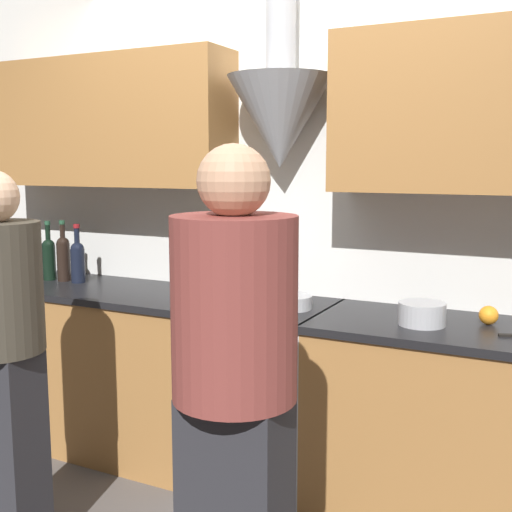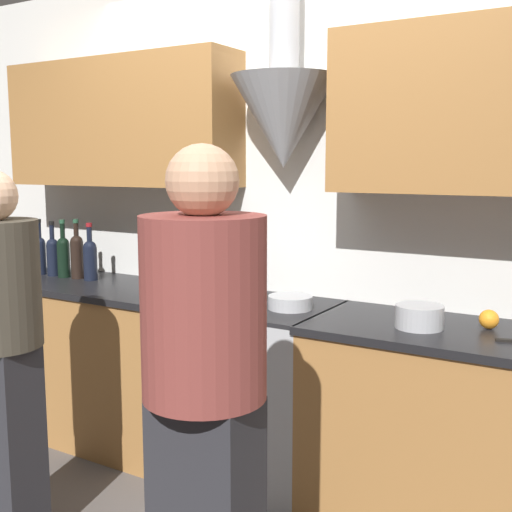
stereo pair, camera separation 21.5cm
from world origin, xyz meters
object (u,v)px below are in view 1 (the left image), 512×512
stock_pot (242,289)px  wine_bottle_5 (78,260)px  stove_range (265,393)px  person_foreground_left (0,349)px  saucepan (422,314)px  person_foreground_right (235,403)px  wine_bottle_3 (49,257)px  wine_bottle_4 (63,256)px  orange_fruit (489,315)px  wine_bottle_0 (14,253)px  wine_bottle_2 (37,257)px  mixing_bowl (290,302)px  wine_bottle_1 (23,255)px

stock_pot → wine_bottle_5: bearing=178.3°
stove_range → person_foreground_left: size_ratio=0.58×
saucepan → person_foreground_right: bearing=-104.0°
stove_range → wine_bottle_3: 1.53m
wine_bottle_4 → orange_fruit: size_ratio=4.38×
stove_range → saucepan: 0.91m
stock_pot → stove_range: bearing=-4.1°
orange_fruit → wine_bottle_0: bearing=-179.0°
person_foreground_left → person_foreground_right: person_foreground_right is taller
orange_fruit → wine_bottle_5: bearing=-179.0°
wine_bottle_0 → wine_bottle_3: 0.29m
person_foreground_right → person_foreground_left: bearing=170.9°
wine_bottle_4 → saucepan: 2.08m
wine_bottle_2 → wine_bottle_3: (0.10, -0.01, 0.01)m
wine_bottle_3 → stock_pot: wine_bottle_3 is taller
wine_bottle_4 → wine_bottle_2: bearing=-178.0°
wine_bottle_3 → wine_bottle_0: bearing=179.3°
wine_bottle_0 → wine_bottle_2: size_ratio=1.02×
stove_range → wine_bottle_0: size_ratio=2.68×
stove_range → mixing_bowl: bearing=-6.9°
person_foreground_left → wine_bottle_5: bearing=117.2°
wine_bottle_4 → person_foreground_left: (0.64, -1.04, -0.19)m
orange_fruit → person_foreground_left: size_ratio=0.05×
wine_bottle_3 → saucepan: size_ratio=1.74×
wine_bottle_3 → person_foreground_left: bearing=-54.1°
wine_bottle_5 → mixing_bowl: bearing=-2.4°
stove_range → person_foreground_right: person_foreground_right is taller
wine_bottle_1 → wine_bottle_2: size_ratio=1.03×
orange_fruit → person_foreground_right: size_ratio=0.05×
wine_bottle_4 → saucepan: size_ratio=1.78×
wine_bottle_2 → saucepan: wine_bottle_2 is taller
wine_bottle_0 → person_foreground_left: person_foreground_left is taller
wine_bottle_1 → person_foreground_right: size_ratio=0.21×
wine_bottle_0 → orange_fruit: 2.71m
wine_bottle_1 → wine_bottle_2: wine_bottle_1 is taller
person_foreground_right → orange_fruit: bearing=67.1°
wine_bottle_3 → person_foreground_left: 1.28m
wine_bottle_1 → person_foreground_left: person_foreground_left is taller
wine_bottle_4 → orange_fruit: (2.33, 0.04, -0.10)m
wine_bottle_2 → person_foreground_left: size_ratio=0.21×
wine_bottle_1 → mixing_bowl: 1.76m
wine_bottle_0 → wine_bottle_1: bearing=-3.3°
mixing_bowl → person_foreground_right: 1.21m
wine_bottle_4 → saucepan: wine_bottle_4 is taller
mixing_bowl → person_foreground_right: bearing=-73.7°
wine_bottle_0 → wine_bottle_2: wine_bottle_0 is taller
wine_bottle_2 → mixing_bowl: 1.66m
stock_pot → mixing_bowl: size_ratio=1.04×
wine_bottle_2 → mixing_bowl: wine_bottle_2 is taller
person_foreground_left → wine_bottle_1: bearing=132.7°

